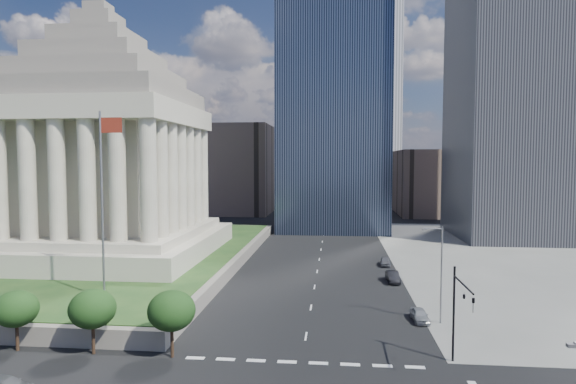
# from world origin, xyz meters

# --- Properties ---
(ground) EXTENTS (500.00, 500.00, 0.00)m
(ground) POSITION_xyz_m (0.00, 100.00, 0.00)
(ground) COLOR black
(ground) RESTS_ON ground
(plaza_terrace) EXTENTS (66.00, 70.00, 1.80)m
(plaza_terrace) POSITION_xyz_m (-45.00, 50.00, 0.90)
(plaza_terrace) COLOR slate
(plaza_terrace) RESTS_ON ground
(plaza_lawn) EXTENTS (64.00, 68.00, 0.10)m
(plaza_lawn) POSITION_xyz_m (-45.00, 50.00, 1.85)
(plaza_lawn) COLOR #1C3C18
(plaza_lawn) RESTS_ON plaza_terrace
(war_memorial) EXTENTS (34.00, 34.00, 39.00)m
(war_memorial) POSITION_xyz_m (-34.00, 48.00, 21.40)
(war_memorial) COLOR #9F9686
(war_memorial) RESTS_ON plaza_lawn
(flagpole) EXTENTS (2.52, 0.24, 20.00)m
(flagpole) POSITION_xyz_m (-21.83, 24.00, 13.11)
(flagpole) COLOR slate
(flagpole) RESTS_ON plaza_lawn
(midrise_glass) EXTENTS (26.00, 26.00, 60.00)m
(midrise_glass) POSITION_xyz_m (2.00, 95.00, 30.00)
(midrise_glass) COLOR black
(midrise_glass) RESTS_ON ground
(highrise_ne) EXTENTS (26.00, 28.00, 100.00)m
(highrise_ne) POSITION_xyz_m (42.00, 85.00, 50.00)
(highrise_ne) COLOR black
(highrise_ne) RESTS_ON ground
(building_filler_ne) EXTENTS (20.00, 30.00, 20.00)m
(building_filler_ne) POSITION_xyz_m (32.00, 130.00, 10.00)
(building_filler_ne) COLOR brown
(building_filler_ne) RESTS_ON ground
(building_filler_nw) EXTENTS (24.00, 30.00, 28.00)m
(building_filler_nw) POSITION_xyz_m (-30.00, 130.00, 14.00)
(building_filler_nw) COLOR brown
(building_filler_nw) RESTS_ON ground
(traffic_signal_ne) EXTENTS (0.30, 5.74, 8.00)m
(traffic_signal_ne) POSITION_xyz_m (12.50, 13.70, 5.25)
(traffic_signal_ne) COLOR black
(traffic_signal_ne) RESTS_ON ground
(street_lamp_north) EXTENTS (2.13, 0.22, 10.00)m
(street_lamp_north) POSITION_xyz_m (13.33, 25.00, 5.66)
(street_lamp_north) COLOR slate
(street_lamp_north) RESTS_ON ground
(parked_sedan_near) EXTENTS (3.93, 1.76, 1.31)m
(parked_sedan_near) POSITION_xyz_m (11.50, 25.49, 0.66)
(parked_sedan_near) COLOR gray
(parked_sedan_near) RESTS_ON ground
(parked_sedan_mid) EXTENTS (4.49, 1.71, 1.46)m
(parked_sedan_mid) POSITION_xyz_m (10.60, 41.64, 0.73)
(parked_sedan_mid) COLOR black
(parked_sedan_mid) RESTS_ON ground
(parked_sedan_far) EXTENTS (1.97, 4.12, 1.36)m
(parked_sedan_far) POSITION_xyz_m (10.67, 52.20, 0.68)
(parked_sedan_far) COLOR #56575D
(parked_sedan_far) RESTS_ON ground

